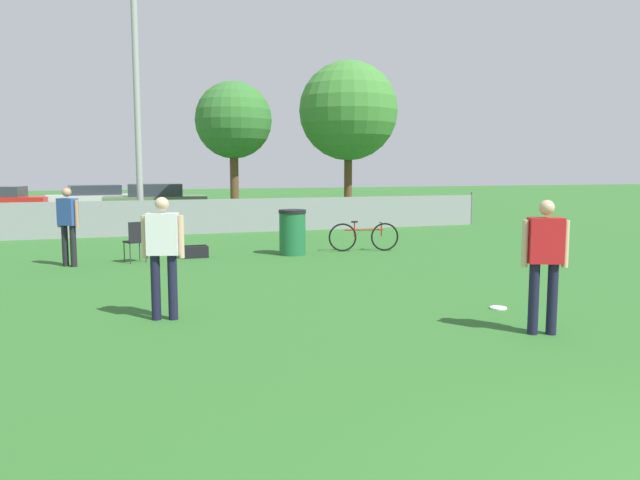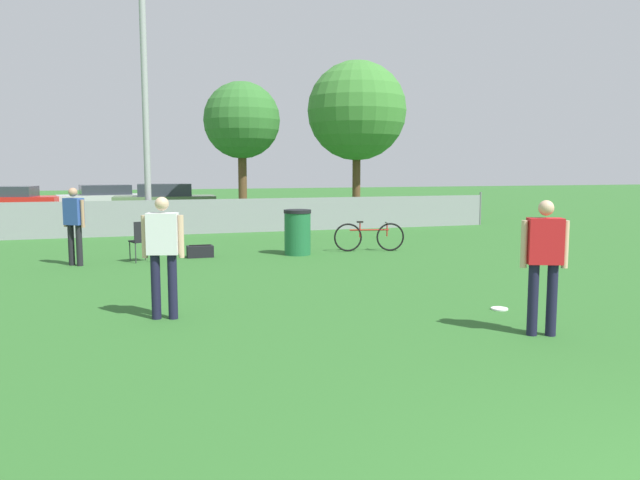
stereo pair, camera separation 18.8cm
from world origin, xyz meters
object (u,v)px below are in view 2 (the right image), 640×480
at_px(light_pole, 144,66).
at_px(player_thrower_red, 544,258).
at_px(folding_chair_sideline, 141,238).
at_px(player_receiver_white, 163,249).
at_px(parked_car_olive, 165,201).
at_px(gear_bag_sideline, 200,251).
at_px(bicycle_sideline, 369,237).
at_px(parked_car_red, 7,201).
at_px(parked_car_silver, 106,198).
at_px(trash_bin, 298,232).
at_px(tree_far_right, 357,111).
at_px(spectator_in_blue, 74,221).
at_px(frisbee_disc, 499,309).
at_px(tree_near_pole, 242,121).

distance_m(light_pole, player_thrower_red, 15.24).
distance_m(light_pole, folding_chair_sideline, 7.72).
height_order(player_receiver_white, parked_car_olive, player_receiver_white).
bearing_deg(gear_bag_sideline, bicycle_sideline, -3.40).
height_order(light_pole, gear_bag_sideline, light_pole).
bearing_deg(parked_car_red, light_pole, -51.17).
distance_m(gear_bag_sideline, parked_car_silver, 16.90).
height_order(gear_bag_sideline, parked_car_olive, parked_car_olive).
xyz_separation_m(trash_bin, parked_car_olive, (-2.20, 12.91, 0.14)).
distance_m(light_pole, gear_bag_sideline, 7.74).
bearing_deg(player_receiver_white, parked_car_olive, 101.62).
xyz_separation_m(player_thrower_red, bicycle_sideline, (0.99, 8.04, -0.62)).
bearing_deg(parked_car_red, parked_car_silver, 18.80).
relative_size(player_receiver_white, gear_bag_sideline, 2.82).
xyz_separation_m(tree_far_right, parked_car_silver, (-9.72, 7.95, -3.69)).
xyz_separation_m(spectator_in_blue, parked_car_red, (-3.79, 16.56, -0.33)).
bearing_deg(player_thrower_red, frisbee_disc, 98.40).
bearing_deg(folding_chair_sideline, player_receiver_white, 72.31).
height_order(light_pole, parked_car_red, light_pole).
bearing_deg(folding_chair_sideline, parked_car_red, -91.30).
height_order(trash_bin, parked_car_red, parked_car_red).
height_order(light_pole, player_receiver_white, light_pole).
bearing_deg(spectator_in_blue, light_pole, -66.51).
bearing_deg(parked_car_silver, player_thrower_red, -85.34).
relative_size(light_pole, parked_car_silver, 1.98).
relative_size(tree_far_right, player_receiver_white, 3.70).
relative_size(parked_car_silver, parked_car_olive, 1.05).
distance_m(trash_bin, gear_bag_sideline, 2.36).
distance_m(parked_car_red, parked_car_silver, 4.19).
bearing_deg(player_thrower_red, light_pole, 128.17).
bearing_deg(light_pole, folding_chair_sideline, -94.24).
bearing_deg(trash_bin, parked_car_olive, 99.67).
distance_m(light_pole, spectator_in_blue, 7.75).
xyz_separation_m(light_pole, folding_chair_sideline, (-0.45, -6.12, -4.69)).
distance_m(tree_near_pole, player_receiver_white, 15.43).
distance_m(bicycle_sideline, parked_car_red, 19.55).
relative_size(player_receiver_white, bicycle_sideline, 0.97).
bearing_deg(light_pole, parked_car_olive, 81.81).
bearing_deg(tree_far_right, gear_bag_sideline, -130.03).
bearing_deg(frisbee_disc, folding_chair_sideline, 126.74).
bearing_deg(gear_bag_sideline, folding_chair_sideline, -165.00).
xyz_separation_m(tree_near_pole, trash_bin, (-0.41, -9.00, -3.29)).
height_order(tree_near_pole, parked_car_olive, tree_near_pole).
relative_size(bicycle_sideline, trash_bin, 1.61).
xyz_separation_m(tree_far_right, spectator_in_blue, (-10.08, -9.22, -3.36)).
distance_m(spectator_in_blue, frisbee_disc, 9.03).
height_order(folding_chair_sideline, parked_car_olive, parked_car_olive).
distance_m(spectator_in_blue, parked_car_red, 16.99).
distance_m(tree_near_pole, gear_bag_sideline, 9.84).
xyz_separation_m(gear_bag_sideline, parked_car_olive, (0.11, 12.62, 0.56)).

